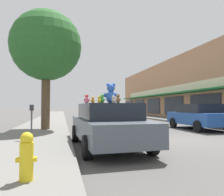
% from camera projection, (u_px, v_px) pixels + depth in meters
% --- Properties ---
extents(ground_plane, '(260.00, 260.00, 0.00)m').
position_uv_depth(ground_plane, '(181.00, 141.00, 8.71)').
color(ground_plane, '#514F4C').
extents(sidewalk_near, '(2.94, 90.00, 0.15)m').
position_uv_depth(sidewalk_near, '(28.00, 144.00, 7.42)').
color(sidewalk_near, slate).
rests_on(sidewalk_near, ground_plane).
extents(storefront_row, '(11.52, 37.56, 6.78)m').
position_uv_depth(storefront_row, '(214.00, 89.00, 25.12)').
color(storefront_row, tan).
rests_on(storefront_row, ground_plane).
extents(plush_art_car, '(2.19, 4.75, 1.46)m').
position_uv_depth(plush_art_car, '(108.00, 124.00, 7.26)').
color(plush_art_car, '#4C5660').
rests_on(plush_art_car, ground_plane).
extents(teddy_bear_giant, '(0.52, 0.34, 0.69)m').
position_uv_depth(teddy_bear_giant, '(111.00, 94.00, 7.40)').
color(teddy_bear_giant, blue).
rests_on(teddy_bear_giant, plush_art_car).
extents(teddy_bear_white, '(0.17, 0.13, 0.23)m').
position_uv_depth(teddy_bear_white, '(115.00, 100.00, 7.12)').
color(teddy_bear_white, white).
rests_on(teddy_bear_white, plush_art_car).
extents(teddy_bear_pink, '(0.14, 0.18, 0.24)m').
position_uv_depth(teddy_bear_pink, '(86.00, 100.00, 7.74)').
color(teddy_bear_pink, pink).
rests_on(teddy_bear_pink, plush_art_car).
extents(teddy_bear_brown, '(0.17, 0.20, 0.28)m').
position_uv_depth(teddy_bear_brown, '(118.00, 99.00, 6.56)').
color(teddy_bear_brown, olive).
rests_on(teddy_bear_brown, plush_art_car).
extents(teddy_bear_red, '(0.25, 0.21, 0.34)m').
position_uv_depth(teddy_bear_red, '(87.00, 99.00, 8.14)').
color(teddy_bear_red, red).
rests_on(teddy_bear_red, plush_art_car).
extents(teddy_bear_yellow, '(0.15, 0.18, 0.24)m').
position_uv_depth(teddy_bear_yellow, '(99.00, 100.00, 6.86)').
color(teddy_bear_yellow, yellow).
rests_on(teddy_bear_yellow, plush_art_car).
extents(teddy_bear_orange, '(0.16, 0.13, 0.22)m').
position_uv_depth(teddy_bear_orange, '(93.00, 100.00, 7.11)').
color(teddy_bear_orange, orange).
rests_on(teddy_bear_orange, plush_art_car).
extents(teddy_bear_green, '(0.20, 0.19, 0.29)m').
position_uv_depth(teddy_bear_green, '(102.00, 99.00, 6.93)').
color(teddy_bear_green, green).
rests_on(teddy_bear_green, plush_art_car).
extents(teddy_bear_cream, '(0.14, 0.18, 0.24)m').
position_uv_depth(teddy_bear_cream, '(113.00, 99.00, 6.57)').
color(teddy_bear_cream, beige).
rests_on(teddy_bear_cream, plush_art_car).
extents(parked_car_far_center, '(2.06, 4.17, 1.50)m').
position_uv_depth(parked_car_far_center, '(198.00, 116.00, 12.86)').
color(parked_car_far_center, '#1E4793').
rests_on(parked_car_far_center, ground_plane).
extents(street_tree, '(3.77, 3.77, 6.38)m').
position_uv_depth(street_tree, '(46.00, 46.00, 11.77)').
color(street_tree, brown).
rests_on(street_tree, sidewalk_near).
extents(fire_hydrant, '(0.33, 0.22, 0.79)m').
position_uv_depth(fire_hydrant, '(27.00, 156.00, 3.57)').
color(fire_hydrant, yellow).
rests_on(fire_hydrant, sidewalk_near).
extents(parking_meter, '(0.14, 0.10, 1.27)m').
position_uv_depth(parking_meter, '(32.00, 117.00, 8.03)').
color(parking_meter, '#4C4C51').
rests_on(parking_meter, sidewalk_near).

